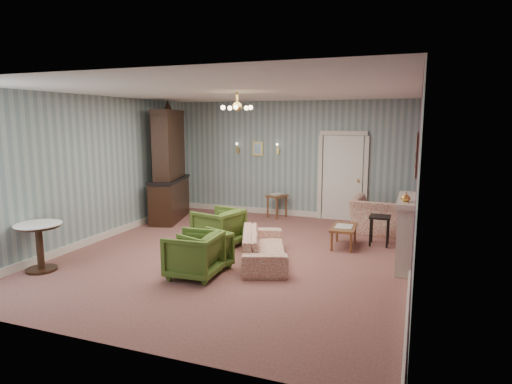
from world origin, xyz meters
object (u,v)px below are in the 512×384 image
at_px(olive_chair_c, 218,226).
at_px(pedestal_table, 40,247).
at_px(olive_chair_a, 194,253).
at_px(wingback_chair, 381,209).
at_px(coffee_table, 344,237).
at_px(side_table_black, 379,231).
at_px(sofa_chintz, 264,241).
at_px(olive_chair_b, 205,249).
at_px(fireplace, 405,232).
at_px(dresser, 169,162).

xyz_separation_m(olive_chair_c, pedestal_table, (-2.10, -2.28, -0.01)).
xyz_separation_m(olive_chair_a, wingback_chair, (2.49, 3.81, 0.13)).
xyz_separation_m(coffee_table, side_table_black, (0.63, 0.35, 0.09)).
height_order(sofa_chintz, wingback_chair, wingback_chair).
relative_size(olive_chair_b, fireplace, 0.49).
relative_size(olive_chair_a, fireplace, 0.56).
bearing_deg(olive_chair_a, olive_chair_b, 176.16).
bearing_deg(sofa_chintz, coffee_table, -60.86).
distance_m(wingback_chair, coffee_table, 1.51).
height_order(sofa_chintz, pedestal_table, pedestal_table).
bearing_deg(olive_chair_c, pedestal_table, -28.33).
height_order(side_table_black, pedestal_table, pedestal_table).
bearing_deg(coffee_table, wingback_chair, 67.62).
relative_size(wingback_chair, dresser, 0.42).
height_order(sofa_chintz, dresser, dresser).
distance_m(olive_chair_a, coffee_table, 3.11).
xyz_separation_m(olive_chair_c, side_table_black, (2.92, 1.14, -0.11)).
bearing_deg(pedestal_table, olive_chair_b, 22.11).
xyz_separation_m(olive_chair_a, fireplace, (3.05, 1.71, 0.19)).
bearing_deg(sofa_chintz, olive_chair_a, 123.81).
relative_size(fireplace, side_table_black, 2.37).
xyz_separation_m(side_table_black, pedestal_table, (-5.01, -3.42, 0.10)).
relative_size(olive_chair_c, pedestal_table, 1.02).
bearing_deg(dresser, pedestal_table, -104.92).
bearing_deg(olive_chair_a, sofa_chintz, 141.87).
distance_m(olive_chair_c, coffee_table, 2.42).
height_order(olive_chair_a, wingback_chair, wingback_chair).
distance_m(wingback_chair, pedestal_table, 6.64).
height_order(sofa_chintz, fireplace, fireplace).
distance_m(olive_chair_a, dresser, 4.25).
distance_m(olive_chair_b, wingback_chair, 4.24).
bearing_deg(sofa_chintz, side_table_black, -66.79).
xyz_separation_m(olive_chair_b, pedestal_table, (-2.47, -1.00, 0.05)).
bearing_deg(olive_chair_b, sofa_chintz, 153.47).
bearing_deg(olive_chair_c, fireplace, 105.26).
relative_size(olive_chair_c, fireplace, 0.58).
relative_size(dresser, pedestal_table, 3.58).
relative_size(olive_chair_a, wingback_chair, 0.66).
xyz_separation_m(olive_chair_b, side_table_black, (2.55, 2.42, -0.05)).
relative_size(dresser, fireplace, 2.02).
bearing_deg(wingback_chair, olive_chair_c, 41.56).
bearing_deg(dresser, olive_chair_c, -53.31).
xyz_separation_m(fireplace, coffee_table, (-1.13, 0.73, -0.38)).
bearing_deg(wingback_chair, sofa_chintz, 62.30).
distance_m(olive_chair_a, sofa_chintz, 1.33).
bearing_deg(wingback_chair, coffee_table, 72.07).
height_order(olive_chair_c, dresser, dresser).
bearing_deg(wingback_chair, olive_chair_a, 61.30).
relative_size(olive_chair_b, side_table_black, 1.17).
relative_size(wingback_chair, coffee_table, 1.47).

